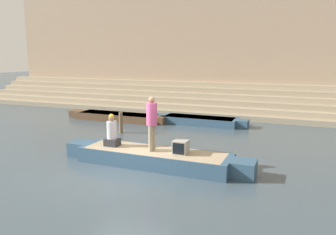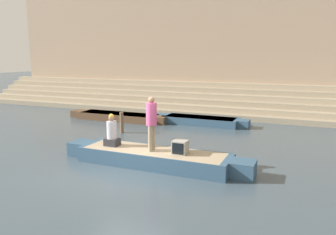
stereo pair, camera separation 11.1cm
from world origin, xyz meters
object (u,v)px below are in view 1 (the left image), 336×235
Objects in this scene: person_standing at (152,120)px; moored_boat_shore at (116,116)px; person_rowing at (112,133)px; mooring_post at (121,123)px; rowboat_main at (154,157)px; moored_boat_distant at (199,120)px; tv_set at (181,147)px.

person_standing is 8.43m from moored_boat_shore.
person_rowing is 0.18× the size of moored_boat_shore.
person_rowing is 7.45m from moored_boat_shore.
mooring_post is (-1.84, 3.70, -0.46)m from person_rowing.
person_rowing is (-1.59, -0.03, 0.69)m from rowboat_main.
moored_boat_shore is at bearing 125.44° from mooring_post.
mooring_post is at bearing -56.21° from moored_boat_shore.
rowboat_main is at bearing 37.97° from person_standing.
rowboat_main reaches higher than moored_boat_distant.
moored_boat_shore is (-5.34, 6.36, -0.06)m from rowboat_main.
rowboat_main is at bearing 178.37° from tv_set.
rowboat_main is 5.86× the size of person_rowing.
person_standing is (-0.05, -0.06, 1.27)m from rowboat_main.
mooring_post reaches higher than tv_set.
rowboat_main is 6.64× the size of mooring_post.
moored_boat_distant is at bearing 50.27° from mooring_post.
mooring_post reaches higher than moored_boat_shore.
rowboat_main is 1.27m from person_standing.
rowboat_main is 1.27× the size of moored_boat_distant.
rowboat_main is 1.73m from person_rowing.
mooring_post is (-2.81, -3.38, 0.29)m from moored_boat_distant.
person_standing is at bearing -47.78° from mooring_post.
mooring_post is (-3.38, 3.73, -1.04)m from person_standing.
person_rowing reaches higher than moored_boat_distant.
moored_boat_shore and moored_boat_distant have the same top height.
person_standing reaches higher than tv_set.
person_standing is 1.80× the size of mooring_post.
person_rowing is at bearing 165.39° from person_standing.
tv_set is (0.94, -0.01, 0.45)m from rowboat_main.
moored_boat_shore is 6.13× the size of mooring_post.
moored_boat_distant is (-0.62, 7.05, -0.06)m from rowboat_main.
rowboat_main is 5.03m from mooring_post.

